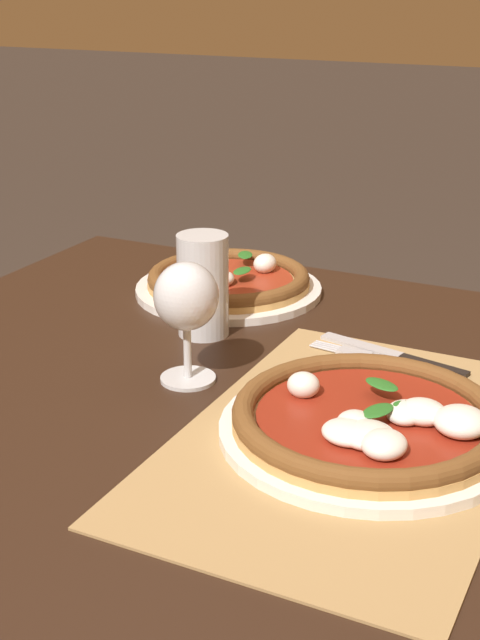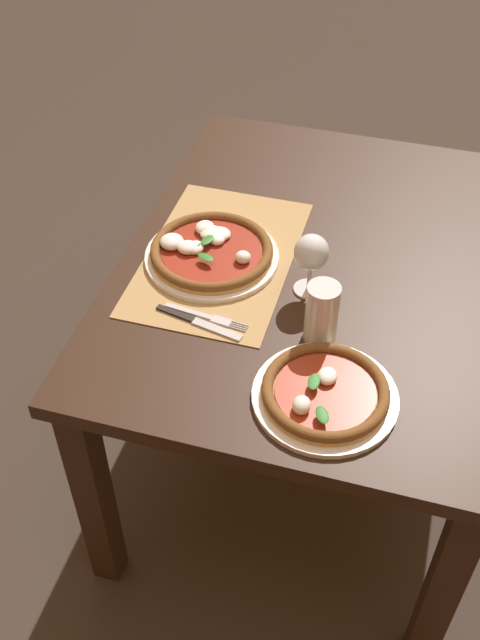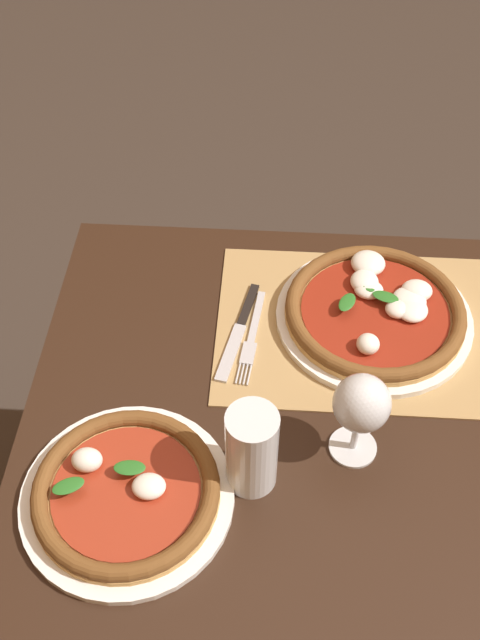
{
  "view_description": "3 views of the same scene",
  "coord_description": "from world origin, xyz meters",
  "px_view_note": "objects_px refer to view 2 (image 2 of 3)",
  "views": [
    {
      "loc": [
        -0.77,
        -0.51,
        1.22
      ],
      "look_at": [
        0.18,
        -0.05,
        0.81
      ],
      "focal_mm": 50.0,
      "sensor_mm": 36.0,
      "label": 1
    },
    {
      "loc": [
        1.41,
        0.2,
        1.9
      ],
      "look_at": [
        0.31,
        -0.12,
        0.8
      ],
      "focal_mm": 42.0,
      "sensor_mm": 36.0,
      "label": 2
    },
    {
      "loc": [
        0.24,
        0.58,
        1.68
      ],
      "look_at": [
        0.29,
        -0.18,
        0.82
      ],
      "focal_mm": 42.0,
      "sensor_mm": 36.0,
      "label": 3
    }
  ],
  "objects_px": {
    "pizza_far": "(325,393)",
    "fork": "(207,317)",
    "knife": "(199,322)",
    "pint_glass": "(322,314)",
    "pizza_near": "(211,251)",
    "wine_glass": "(311,255)"
  },
  "relations": [
    {
      "from": "pizza_far",
      "to": "fork",
      "type": "xyz_separation_m",
      "value": [
        -0.16,
        -0.3,
        -0.01
      ]
    },
    {
      "from": "fork",
      "to": "knife",
      "type": "relative_size",
      "value": 0.94
    },
    {
      "from": "fork",
      "to": "knife",
      "type": "height_order",
      "value": "knife"
    },
    {
      "from": "pint_glass",
      "to": "fork",
      "type": "xyz_separation_m",
      "value": [
        0.01,
        -0.25,
        -0.06
      ]
    },
    {
      "from": "pizza_near",
      "to": "pizza_far",
      "type": "distance_m",
      "value": 0.51
    },
    {
      "from": "pint_glass",
      "to": "knife",
      "type": "distance_m",
      "value": 0.28
    },
    {
      "from": "wine_glass",
      "to": "fork",
      "type": "bearing_deg",
      "value": -51.6
    },
    {
      "from": "pizza_far",
      "to": "fork",
      "type": "bearing_deg",
      "value": -117.63
    },
    {
      "from": "wine_glass",
      "to": "knife",
      "type": "height_order",
      "value": "wine_glass"
    },
    {
      "from": "pizza_near",
      "to": "knife",
      "type": "height_order",
      "value": "pizza_near"
    },
    {
      "from": "pizza_far",
      "to": "fork",
      "type": "height_order",
      "value": "pizza_far"
    },
    {
      "from": "pizza_far",
      "to": "pint_glass",
      "type": "relative_size",
      "value": 2.04
    },
    {
      "from": "pint_glass",
      "to": "knife",
      "type": "xyz_separation_m",
      "value": [
        0.03,
        -0.27,
        -0.06
      ]
    },
    {
      "from": "fork",
      "to": "wine_glass",
      "type": "bearing_deg",
      "value": 128.4
    },
    {
      "from": "wine_glass",
      "to": "pint_glass",
      "type": "distance_m",
      "value": 0.16
    },
    {
      "from": "wine_glass",
      "to": "fork",
      "type": "xyz_separation_m",
      "value": [
        0.16,
        -0.2,
        -0.1
      ]
    },
    {
      "from": "fork",
      "to": "pint_glass",
      "type": "bearing_deg",
      "value": 92.69
    },
    {
      "from": "wine_glass",
      "to": "pint_glass",
      "type": "bearing_deg",
      "value": 21.18
    },
    {
      "from": "pizza_near",
      "to": "fork",
      "type": "relative_size",
      "value": 1.63
    },
    {
      "from": "pizza_far",
      "to": "wine_glass",
      "type": "distance_m",
      "value": 0.34
    },
    {
      "from": "pizza_near",
      "to": "wine_glass",
      "type": "xyz_separation_m",
      "value": [
        0.05,
        0.25,
        0.08
      ]
    },
    {
      "from": "pizza_far",
      "to": "pint_glass",
      "type": "xyz_separation_m",
      "value": [
        -0.17,
        -0.05,
        0.05
      ]
    }
  ]
}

